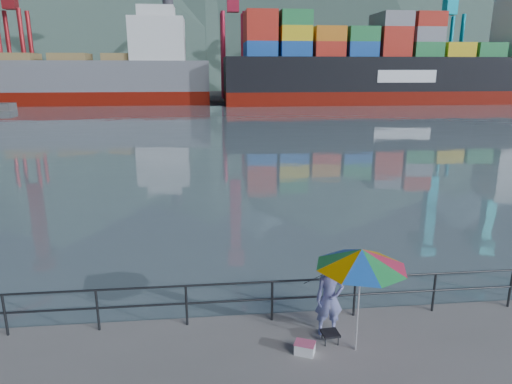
% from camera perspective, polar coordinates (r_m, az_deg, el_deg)
% --- Properties ---
extents(harbor_water, '(500.00, 280.00, 0.00)m').
position_cam_1_polar(harbor_water, '(138.02, -6.06, 12.74)').
color(harbor_water, slate).
rests_on(harbor_water, ground).
extents(far_dock, '(200.00, 40.00, 0.40)m').
position_cam_1_polar(far_dock, '(101.60, -0.20, 11.95)').
color(far_dock, '#514F4C').
rests_on(far_dock, ground).
extents(guardrail, '(22.00, 0.06, 1.03)m').
position_cam_1_polar(guardrail, '(10.96, -3.30, -13.61)').
color(guardrail, '#2D3033').
rests_on(guardrail, ground).
extents(port_cranes, '(116.00, 28.00, 38.40)m').
position_cam_1_polar(port_cranes, '(97.65, 13.62, 20.82)').
color(port_cranes, '#B41F25').
rests_on(port_cranes, ground).
extents(container_stacks, '(58.00, 8.40, 7.80)m').
position_cam_1_polar(container_stacks, '(106.49, 11.48, 13.52)').
color(container_stacks, '#267F3F').
rests_on(container_stacks, ground).
extents(fisherman, '(0.65, 0.44, 1.73)m').
position_cam_1_polar(fisherman, '(10.52, 9.15, -12.99)').
color(fisherman, navy).
rests_on(fisherman, ground).
extents(beach_umbrella, '(2.04, 2.04, 2.30)m').
position_cam_1_polar(beach_umbrella, '(9.51, 13.04, -8.07)').
color(beach_umbrella, white).
rests_on(beach_umbrella, ground).
extents(folding_stool, '(0.39, 0.39, 0.24)m').
position_cam_1_polar(folding_stool, '(10.58, 9.25, -17.43)').
color(folding_stool, black).
rests_on(folding_stool, ground).
extents(cooler_bag, '(0.48, 0.41, 0.23)m').
position_cam_1_polar(cooler_bag, '(10.16, 6.11, -18.90)').
color(cooler_bag, silver).
rests_on(cooler_bag, ground).
extents(fishing_rod, '(0.41, 1.78, 1.28)m').
position_cam_1_polar(fishing_rod, '(11.83, 7.82, -14.30)').
color(fishing_rod, black).
rests_on(fishing_rod, ground).
extents(bulk_carrier, '(47.18, 8.17, 14.50)m').
position_cam_1_polar(bulk_carrier, '(85.37, -20.98, 13.17)').
color(bulk_carrier, '#690E05').
rests_on(bulk_carrier, ground).
extents(container_ship, '(59.62, 9.94, 18.10)m').
position_cam_1_polar(container_ship, '(86.55, 18.08, 14.53)').
color(container_ship, '#690E05').
rests_on(container_ship, ground).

